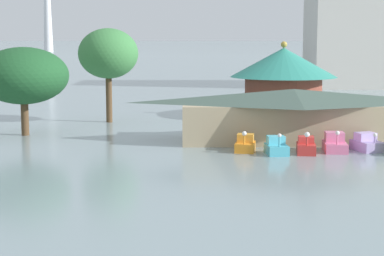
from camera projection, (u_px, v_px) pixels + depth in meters
pedal_boat_orange at (245, 144)px, 51.09m from camera, size 1.82×2.50×1.71m
pedal_boat_cyan at (276, 147)px, 49.82m from camera, size 1.70×2.36×1.72m
pedal_boat_red at (306, 147)px, 50.08m from camera, size 1.64×2.44×1.79m
pedal_boat_pink at (335, 144)px, 51.11m from camera, size 1.91×3.03×1.78m
pedal_boat_lavender at (367, 144)px, 51.39m from camera, size 2.36×2.88×1.52m
boathouse at (293, 114)px, 56.02m from camera, size 20.21×7.99×4.40m
green_roof_pavilion at (283, 77)px, 72.27m from camera, size 11.63×11.63×8.22m
shoreline_tree_tall_left at (23, 76)px, 58.61m from camera, size 8.01×8.01×7.86m
shoreline_tree_mid at (108, 54)px, 67.27m from camera, size 6.10×6.10×9.59m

